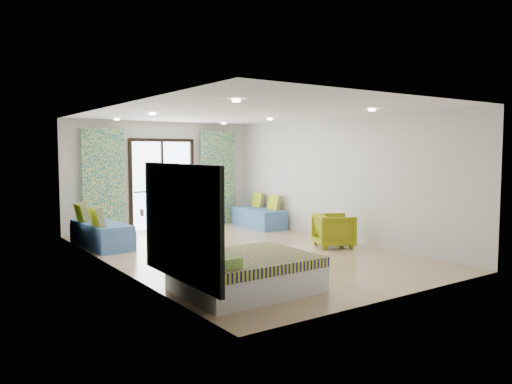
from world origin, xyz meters
TOP-DOWN VIEW (x-y plane):
  - floor at (0.00, 0.00)m, footprint 5.00×7.50m
  - ceiling at (0.00, 0.00)m, footprint 5.00×7.50m
  - wall_back at (0.00, 3.75)m, footprint 5.00×0.01m
  - wall_front at (0.00, -3.75)m, footprint 5.00×0.01m
  - wall_left at (-2.50, 0.00)m, footprint 0.01×7.50m
  - wall_right at (2.50, 0.00)m, footprint 0.01×7.50m
  - balcony_door at (0.00, 3.72)m, footprint 1.76×0.08m
  - balcony_rail at (0.00, 3.73)m, footprint 1.52×0.03m
  - curtain_left at (-1.55, 3.57)m, footprint 1.00×0.10m
  - curtain_right at (1.55, 3.57)m, footprint 1.00×0.10m
  - downlight_a at (-1.40, -2.00)m, footprint 0.12×0.12m
  - downlight_b at (1.40, -2.00)m, footprint 0.12×0.12m
  - downlight_c at (-1.40, 1.00)m, footprint 0.12×0.12m
  - downlight_d at (1.40, 1.00)m, footprint 0.12×0.12m
  - downlight_e at (-1.40, 3.00)m, footprint 0.12×0.12m
  - downlight_f at (1.40, 3.00)m, footprint 0.12×0.12m
  - headboard at (-2.46, -2.32)m, footprint 0.06×2.10m
  - switch_plate at (-2.47, -1.07)m, footprint 0.02×0.10m
  - bed at (-1.47, -2.32)m, footprint 1.81×1.48m
  - daybed_left at (-2.12, 2.06)m, footprint 0.81×1.84m
  - daybed_right at (2.12, 2.45)m, footprint 0.80×1.77m
  - coffee_table at (0.04, 2.19)m, footprint 0.76×0.76m
  - vase at (0.03, 2.13)m, footprint 0.24×0.25m
  - armchair at (1.81, -0.67)m, footprint 0.92×0.95m

SIDE VIEW (x-z plane):
  - floor at x=0.00m, z-range -0.01..0.01m
  - bed at x=-1.47m, z-range -0.05..0.57m
  - daybed_right at x=2.12m, z-range -0.16..0.69m
  - daybed_left at x=-2.12m, z-range -0.17..0.72m
  - coffee_table at x=0.04m, z-range 0.01..0.72m
  - armchair at x=1.81m, z-range 0.00..0.75m
  - vase at x=0.03m, z-range 0.41..0.59m
  - balcony_rail at x=0.00m, z-range 0.93..0.97m
  - headboard at x=-2.46m, z-range 0.30..1.80m
  - switch_plate at x=-2.47m, z-range 1.00..1.10m
  - curtain_left at x=-1.55m, z-range 0.00..2.50m
  - curtain_right at x=1.55m, z-range 0.00..2.50m
  - balcony_door at x=0.00m, z-range 0.12..2.40m
  - wall_back at x=0.00m, z-range 0.00..2.70m
  - wall_front at x=0.00m, z-range 0.00..2.70m
  - wall_left at x=-2.50m, z-range 0.00..2.70m
  - wall_right at x=2.50m, z-range 0.00..2.70m
  - downlight_a at x=-1.40m, z-range 2.66..2.68m
  - downlight_b at x=1.40m, z-range 2.66..2.68m
  - downlight_c at x=-1.40m, z-range 2.66..2.68m
  - downlight_d at x=1.40m, z-range 2.66..2.68m
  - downlight_e at x=-1.40m, z-range 2.66..2.68m
  - downlight_f at x=1.40m, z-range 2.66..2.68m
  - ceiling at x=0.00m, z-range 2.70..2.71m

